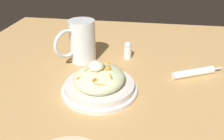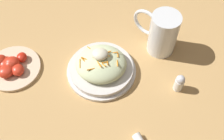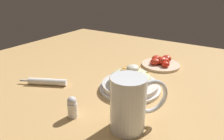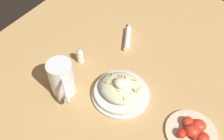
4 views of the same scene
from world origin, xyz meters
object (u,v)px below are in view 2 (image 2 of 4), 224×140
object	(u,v)px
salad_plate	(101,66)
salt_shaker	(179,83)
tomato_plate	(11,66)
beer_mug	(162,35)

from	to	relation	value
salad_plate	salt_shaker	bearing A→B (deg)	-13.61
tomato_plate	salt_shaker	distance (m)	0.53
salt_shaker	beer_mug	bearing A→B (deg)	105.52
tomato_plate	beer_mug	bearing A→B (deg)	11.31
tomato_plate	salad_plate	bearing A→B (deg)	-1.13
beer_mug	salt_shaker	bearing A→B (deg)	-74.48
tomato_plate	salt_shaker	xyz separation A→B (m)	(0.53, -0.06, 0.02)
beer_mug	salt_shaker	xyz separation A→B (m)	(0.04, -0.16, -0.03)
salad_plate	salt_shaker	xyz separation A→B (m)	(0.24, -0.06, 0.00)
salt_shaker	salad_plate	bearing A→B (deg)	166.39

